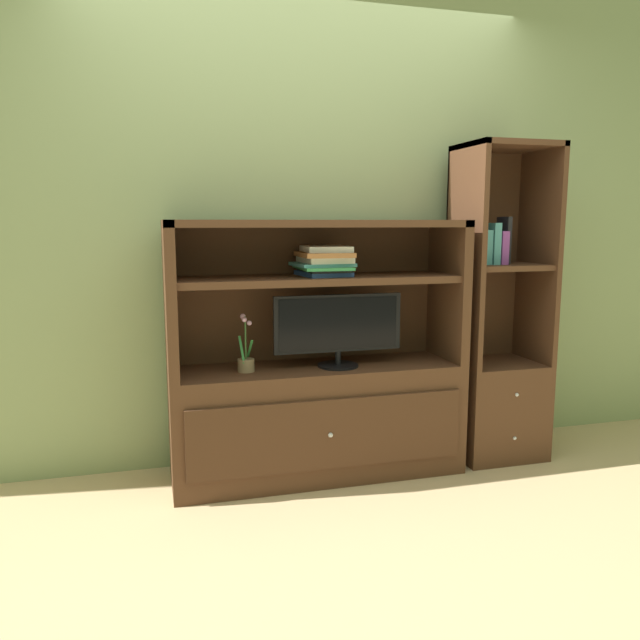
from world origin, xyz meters
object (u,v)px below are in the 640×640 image
object	(u,v)px
tv_monitor	(338,327)
potted_plant	(246,360)
media_console	(317,392)
magazine_stack	(324,261)
bookshelf_tall	(496,358)
upright_book_row	(490,245)

from	to	relation	value
tv_monitor	potted_plant	bearing A→B (deg)	177.62
media_console	magazine_stack	size ratio (longest dim) A/B	4.65
potted_plant	bookshelf_tall	world-z (taller)	bookshelf_tall
potted_plant	magazine_stack	world-z (taller)	magazine_stack
media_console	bookshelf_tall	size ratio (longest dim) A/B	0.87
magazine_stack	potted_plant	bearing A→B (deg)	-176.22
bookshelf_tall	magazine_stack	bearing A→B (deg)	-179.46
media_console	upright_book_row	size ratio (longest dim) A/B	5.91
media_console	potted_plant	bearing A→B (deg)	-175.42
tv_monitor	upright_book_row	size ratio (longest dim) A/B	2.62
media_console	magazine_stack	distance (m)	0.69
magazine_stack	bookshelf_tall	size ratio (longest dim) A/B	0.19
tv_monitor	magazine_stack	distance (m)	0.35
media_console	bookshelf_tall	xyz separation A→B (m)	(1.06, 0.01, 0.12)
magazine_stack	upright_book_row	distance (m)	0.95
upright_book_row	bookshelf_tall	bearing A→B (deg)	8.54
bookshelf_tall	potted_plant	bearing A→B (deg)	-178.53
potted_plant	bookshelf_tall	bearing A→B (deg)	1.47
bookshelf_tall	upright_book_row	xyz separation A→B (m)	(-0.08, -0.01, 0.64)
tv_monitor	magazine_stack	world-z (taller)	magazine_stack
media_console	magazine_stack	world-z (taller)	media_console
media_console	bookshelf_tall	bearing A→B (deg)	0.36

